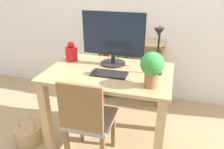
{
  "coord_description": "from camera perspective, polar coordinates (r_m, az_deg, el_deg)",
  "views": [
    {
      "loc": [
        0.51,
        -1.69,
        1.54
      ],
      "look_at": [
        0.0,
        0.1,
        0.69
      ],
      "focal_mm": 35.0,
      "sensor_mm": 36.0,
      "label": 1
    }
  ],
  "objects": [
    {
      "name": "chair",
      "position": [
        1.87,
        -6.41,
        -11.36
      ],
      "size": [
        0.4,
        0.4,
        0.83
      ],
      "rotation": [
        0.0,
        0.0,
        -0.15
      ],
      "color": "gray",
      "rests_on": "ground_plane"
    },
    {
      "name": "desk",
      "position": [
        2.0,
        -0.79,
        -3.35
      ],
      "size": [
        1.1,
        0.71,
        0.77
      ],
      "color": "tan",
      "rests_on": "ground_plane"
    },
    {
      "name": "ground_plane",
      "position": [
        2.34,
        -0.7,
        -16.6
      ],
      "size": [
        10.0,
        10.0,
        0.0
      ],
      "primitive_type": "plane",
      "color": "tan"
    },
    {
      "name": "keyboard",
      "position": [
        1.85,
        -0.7,
        0.16
      ],
      "size": [
        0.3,
        0.15,
        0.02
      ],
      "color": "black",
      "rests_on": "desk"
    },
    {
      "name": "desk_lamp",
      "position": [
        1.78,
        11.9,
        7.0
      ],
      "size": [
        0.1,
        0.19,
        0.41
      ],
      "color": "black",
      "rests_on": "desk"
    },
    {
      "name": "bookshelf",
      "position": [
        2.87,
        2.22,
        1.61
      ],
      "size": [
        0.8,
        0.28,
        0.81
      ],
      "color": "tan",
      "rests_on": "ground_plane"
    },
    {
      "name": "monitor",
      "position": [
        2.0,
        0.31,
        9.88
      ],
      "size": [
        0.58,
        0.23,
        0.49
      ],
      "color": "#232326",
      "rests_on": "desk"
    },
    {
      "name": "vase",
      "position": [
        2.19,
        -10.55,
        5.65
      ],
      "size": [
        0.12,
        0.12,
        0.19
      ],
      "color": "red",
      "rests_on": "desk"
    },
    {
      "name": "potted_plant",
      "position": [
        1.62,
        10.44,
        1.99
      ],
      "size": [
        0.18,
        0.18,
        0.27
      ],
      "color": "#9E6647",
      "rests_on": "desk"
    },
    {
      "name": "basket",
      "position": [
        2.41,
        -20.98,
        -14.29
      ],
      "size": [
        0.25,
        0.25,
        0.34
      ],
      "color": "tan",
      "rests_on": "ground_plane"
    }
  ]
}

